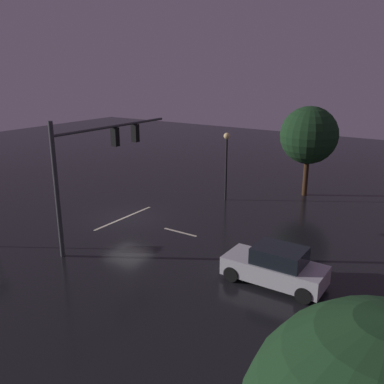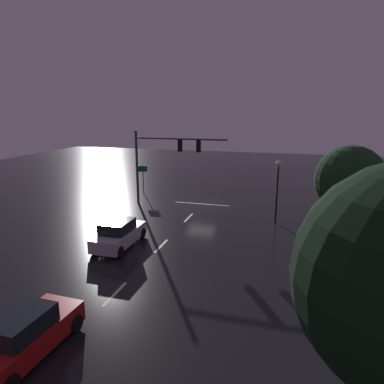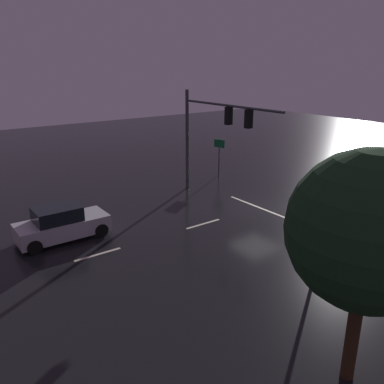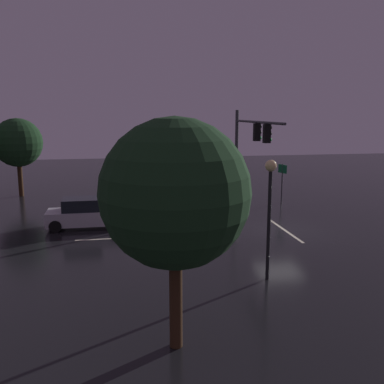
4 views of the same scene
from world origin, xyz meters
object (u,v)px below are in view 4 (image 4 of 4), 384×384
object	(u,v)px
street_lamp_left_kerb	(270,196)
tree_right_far	(18,143)
route_sign	(282,175)
car_approaching	(85,214)
traffic_signal_assembly	(249,144)
tree_left_far	(175,194)

from	to	relation	value
street_lamp_left_kerb	tree_right_far	size ratio (longest dim) A/B	0.78
street_lamp_left_kerb	route_sign	bearing A→B (deg)	-23.94
tree_right_far	car_approaching	bearing A→B (deg)	-151.94
street_lamp_left_kerb	traffic_signal_assembly	bearing A→B (deg)	-13.05
route_sign	tree_left_far	distance (m)	20.60
car_approaching	tree_left_far	size ratio (longest dim) A/B	0.68
traffic_signal_assembly	street_lamp_left_kerb	xyz separation A→B (m)	(-9.73, 2.25, -1.27)
route_sign	street_lamp_left_kerb	bearing A→B (deg)	156.06
car_approaching	street_lamp_left_kerb	xyz separation A→B (m)	(-9.20, -7.51, 2.53)
traffic_signal_assembly	route_sign	xyz separation A→B (m)	(3.80, -3.75, -2.56)
street_lamp_left_kerb	tree_right_far	world-z (taller)	tree_right_far
traffic_signal_assembly	tree_left_far	distance (m)	15.36
route_sign	car_approaching	bearing A→B (deg)	107.76
tree_right_far	route_sign	bearing A→B (deg)	-107.63
car_approaching	traffic_signal_assembly	bearing A→B (deg)	-86.90
car_approaching	route_sign	xyz separation A→B (m)	(4.33, -13.52, 1.25)
car_approaching	tree_right_far	bearing A→B (deg)	28.06
car_approaching	route_sign	bearing A→B (deg)	-72.24
route_sign	tree_right_far	bearing A→B (deg)	72.37
car_approaching	street_lamp_left_kerb	distance (m)	12.14
car_approaching	street_lamp_left_kerb	bearing A→B (deg)	-140.75
traffic_signal_assembly	car_approaching	size ratio (longest dim) A/B	1.89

